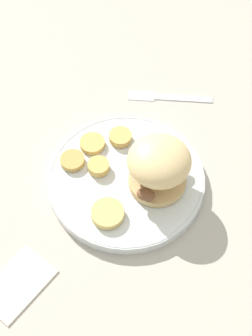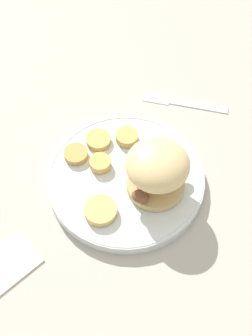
# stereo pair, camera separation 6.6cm
# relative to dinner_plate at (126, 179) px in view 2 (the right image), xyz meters

# --- Properties ---
(ground_plane) EXTENTS (4.00, 4.00, 0.00)m
(ground_plane) POSITION_rel_dinner_plate_xyz_m (0.00, 0.00, -0.01)
(ground_plane) COLOR #B2A899
(dinner_plate) EXTENTS (0.27, 0.27, 0.02)m
(dinner_plate) POSITION_rel_dinner_plate_xyz_m (0.00, 0.00, 0.00)
(dinner_plate) COLOR silver
(dinner_plate) RESTS_ON ground_plane
(sandwich) EXTENTS (0.10, 0.12, 0.10)m
(sandwich) POSITION_rel_dinner_plate_xyz_m (-0.05, 0.01, 0.06)
(sandwich) COLOR tan
(sandwich) RESTS_ON dinner_plate
(potato_round_0) EXTENTS (0.04, 0.04, 0.01)m
(potato_round_0) POSITION_rel_dinner_plate_xyz_m (0.05, -0.01, 0.02)
(potato_round_0) COLOR tan
(potato_round_0) RESTS_ON dinner_plate
(potato_round_1) EXTENTS (0.05, 0.05, 0.01)m
(potato_round_1) POSITION_rel_dinner_plate_xyz_m (0.06, -0.07, 0.01)
(potato_round_1) COLOR tan
(potato_round_1) RESTS_ON dinner_plate
(potato_round_2) EXTENTS (0.04, 0.04, 0.01)m
(potato_round_2) POSITION_rel_dinner_plate_xyz_m (0.01, -0.08, 0.02)
(potato_round_2) COLOR tan
(potato_round_2) RESTS_ON dinner_plate
(potato_round_3) EXTENTS (0.04, 0.04, 0.01)m
(potato_round_3) POSITION_rel_dinner_plate_xyz_m (0.09, -0.03, 0.02)
(potato_round_3) COLOR tan
(potato_round_3) RESTS_ON dinner_plate
(potato_round_4) EXTENTS (0.05, 0.05, 0.01)m
(potato_round_4) POSITION_rel_dinner_plate_xyz_m (0.03, 0.08, 0.02)
(potato_round_4) COLOR #DBB766
(potato_round_4) RESTS_ON dinner_plate
(fork) EXTENTS (0.17, 0.03, 0.00)m
(fork) POSITION_rel_dinner_plate_xyz_m (-0.08, -0.20, -0.01)
(fork) COLOR silver
(fork) RESTS_ON ground_plane
(napkin) EXTENTS (0.12, 0.13, 0.01)m
(napkin) POSITION_rel_dinner_plate_xyz_m (0.17, 0.18, -0.01)
(napkin) COLOR beige
(napkin) RESTS_ON ground_plane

